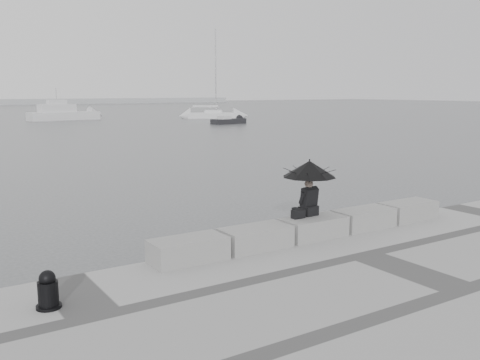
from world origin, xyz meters
TOP-DOWN VIEW (x-y plane):
  - ground at (0.00, 0.00)m, footprint 360.00×360.00m
  - stone_block_far_left at (-3.40, -0.45)m, footprint 1.60×0.80m
  - stone_block_left at (-1.70, -0.45)m, footprint 1.60×0.80m
  - stone_block_centre at (0.00, -0.45)m, footprint 1.60×0.80m
  - stone_block_right at (1.70, -0.45)m, footprint 1.60×0.80m
  - stone_block_far_right at (3.40, -0.45)m, footprint 1.60×0.80m
  - seated_person at (0.07, -0.18)m, footprint 1.31×1.31m
  - bag at (-0.36, -0.30)m, footprint 0.32×0.18m
  - mooring_bollard at (-6.44, -1.38)m, footprint 0.41×0.41m
  - sailboat_right at (31.18, 58.76)m, footprint 7.67×5.34m
  - motor_cruiser at (11.39, 65.60)m, footprint 9.63×3.74m
  - small_motorboat at (26.11, 46.08)m, footprint 4.64×2.22m

SIDE VIEW (x-z plane):
  - ground at x=0.00m, z-range 0.00..0.00m
  - small_motorboat at x=26.11m, z-range -0.23..0.87m
  - sailboat_right at x=31.18m, z-range -5.92..6.98m
  - stone_block_far_left at x=-3.40m, z-range 0.50..1.00m
  - stone_block_left at x=-1.70m, z-range 0.50..1.00m
  - stone_block_centre at x=0.00m, z-range 0.50..1.00m
  - stone_block_right at x=1.70m, z-range 0.50..1.00m
  - stone_block_far_right at x=3.40m, z-range 0.50..1.00m
  - mooring_bollard at x=-6.44m, z-range 0.45..1.10m
  - motor_cruiser at x=11.39m, z-range -1.36..3.14m
  - bag at x=-0.36m, z-range 1.00..1.20m
  - seated_person at x=0.07m, z-range 1.33..2.72m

